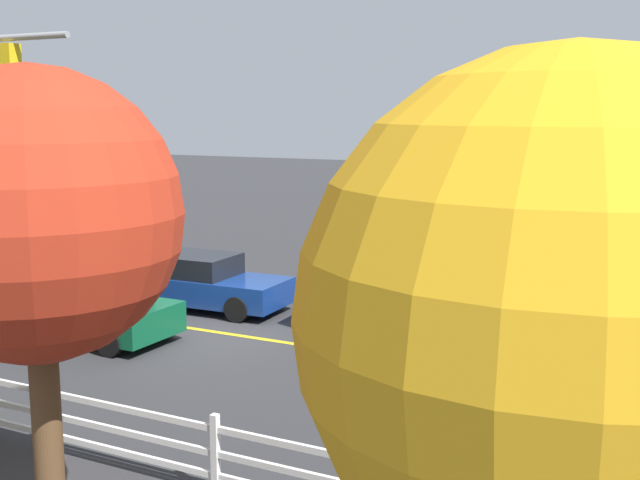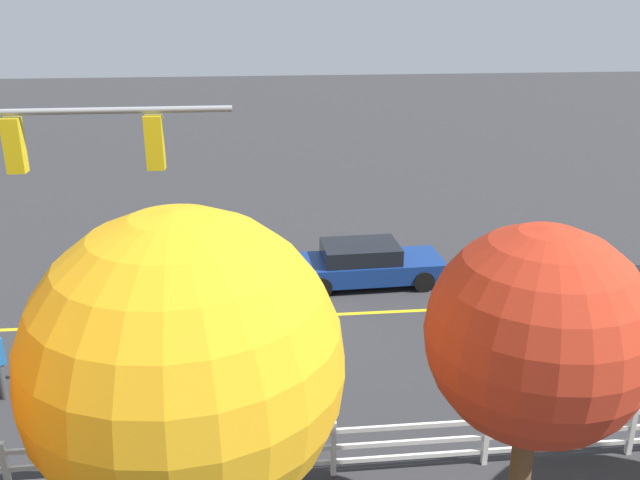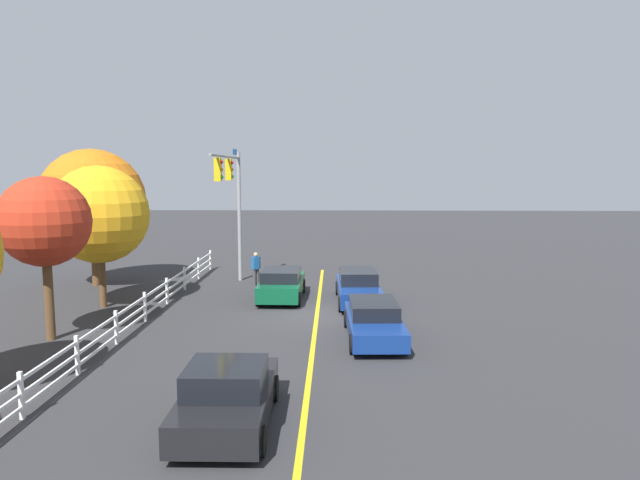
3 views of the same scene
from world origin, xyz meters
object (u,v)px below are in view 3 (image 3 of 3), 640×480
Objects in this scene: car_1 at (228,396)px; car_2 at (282,284)px; tree_4 at (44,222)px; car_3 at (358,287)px; car_0 at (374,321)px; tree_0 at (93,201)px; tree_2 at (99,215)px; pedestrian at (256,267)px.

car_1 is 0.99× the size of car_2.
car_3 is at bearing -61.73° from tree_4.
car_0 is 1.10× the size of car_2.
tree_4 is at bearing -90.24° from car_0.
tree_4 reaches higher than car_3.
car_2 is at bearing -49.17° from tree_4.
tree_4 reaches higher than car_0.
tree_4 is at bearing 131.62° from car_2.
tree_0 is (3.35, 13.11, 3.59)m from car_3.
car_0 is at bearing -29.56° from car_1.
tree_2 is (-1.13, 10.91, 3.27)m from car_3.
tree_0 reaches higher than car_0.
car_3 is 14.00m from tree_0.
tree_0 is 1.22× the size of tree_4.
car_1 is 18.70m from tree_0.
car_2 is 2.49× the size of pedestrian.
pedestrian is 8.15m from tree_2.
tree_2 reaches higher than car_3.
tree_0 reaches higher than car_1.
pedestrian is at bearing -31.50° from tree_4.
tree_0 is (-0.27, 8.08, 3.35)m from pedestrian.
tree_0 is 1.14× the size of tree_2.
car_0 is 0.68× the size of tree_0.
pedestrian is (3.62, 5.03, 0.24)m from car_3.
car_3 is 12.74m from tree_4.
car_3 is 11.45m from tree_2.
tree_4 reaches higher than pedestrian.
tree_4 is (-0.38, 11.13, 3.42)m from car_0.
car_2 is 3.49m from car_3.
car_0 is at bearing -88.07° from tree_4.
car_0 is at bearing -123.22° from tree_0.
car_3 is at bearing -98.42° from car_2.
car_3 is at bearing 11.16° from pedestrian.
tree_2 reaches higher than tree_4.
tree_4 reaches higher than car_2.
tree_2 reaches higher than pedestrian.
pedestrian is 8.75m from tree_0.
car_3 is 6.21m from pedestrian.
pedestrian is at bearing 28.24° from car_2.
car_1 is at bearing -146.23° from tree_2.
tree_2 is at bearing 103.54° from car_2.
car_1 is at bearing -17.69° from car_3.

